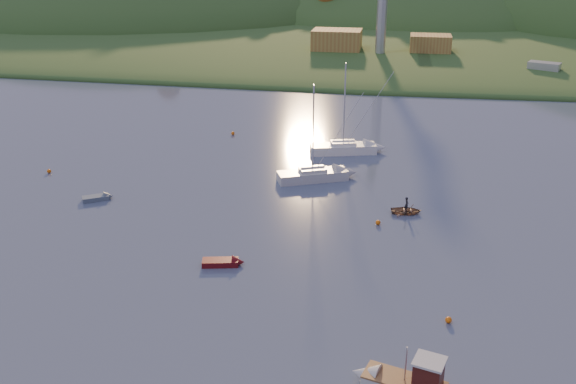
% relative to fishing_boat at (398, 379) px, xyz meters
% --- Properties ---
extents(far_shore, '(620.00, 220.00, 1.50)m').
position_rel_fishing_boat_xyz_m(far_shore, '(-8.08, 221.45, -0.86)').
color(far_shore, '#2D5120').
rests_on(far_shore, ground).
extents(shore_slope, '(640.00, 150.00, 7.00)m').
position_rel_fishing_boat_xyz_m(shore_slope, '(-8.08, 156.45, -0.86)').
color(shore_slope, '#2D5120').
rests_on(shore_slope, ground).
extents(hill_left, '(170.00, 140.00, 44.00)m').
position_rel_fishing_boat_xyz_m(hill_left, '(-98.08, 191.45, -0.86)').
color(hill_left, '#2D5120').
rests_on(hill_left, ground).
extents(hill_center, '(140.00, 120.00, 36.00)m').
position_rel_fishing_boat_xyz_m(hill_center, '(1.92, 201.45, -0.86)').
color(hill_center, '#2D5120').
rests_on(hill_center, ground).
extents(hillside_trees, '(280.00, 50.00, 32.00)m').
position_rel_fishing_boat_xyz_m(hillside_trees, '(-8.08, 176.45, -0.86)').
color(hillside_trees, '#1F4819').
rests_on(hillside_trees, ground).
extents(wharf, '(42.00, 16.00, 2.40)m').
position_rel_fishing_boat_xyz_m(wharf, '(-3.08, 113.45, 0.34)').
color(wharf, slate).
rests_on(wharf, ground).
extents(shed_west, '(11.00, 8.00, 4.80)m').
position_rel_fishing_boat_xyz_m(shed_west, '(-16.08, 114.45, 3.94)').
color(shed_west, '#A57137').
rests_on(shed_west, wharf).
extents(shed_east, '(9.00, 7.00, 4.00)m').
position_rel_fishing_boat_xyz_m(shed_east, '(4.92, 115.45, 3.54)').
color(shed_east, '#A57137').
rests_on(shed_east, wharf).
extents(fishing_boat, '(6.38, 3.51, 3.89)m').
position_rel_fishing_boat_xyz_m(fishing_boat, '(0.00, 0.00, 0.00)').
color(fishing_boat, silver).
rests_on(fishing_boat, ground).
extents(sailboat_near, '(8.56, 5.62, 11.47)m').
position_rel_fishing_boat_xyz_m(sailboat_near, '(-10.63, 36.57, -0.12)').
color(sailboat_near, silver).
rests_on(sailboat_near, ground).
extents(sailboat_far, '(9.04, 4.79, 12.01)m').
position_rel_fishing_boat_xyz_m(sailboat_far, '(-8.06, 47.48, -0.09)').
color(sailboat_far, white).
rests_on(sailboat_far, ground).
extents(canoe, '(3.41, 2.61, 0.66)m').
position_rel_fishing_boat_xyz_m(canoe, '(0.36, 28.56, -0.53)').
color(canoe, '#88664B').
rests_on(canoe, ground).
extents(paddler, '(0.44, 0.62, 1.58)m').
position_rel_fishing_boat_xyz_m(paddler, '(0.36, 28.56, -0.07)').
color(paddler, black).
rests_on(paddler, ground).
extents(red_tender, '(3.89, 2.02, 1.26)m').
position_rel_fishing_boat_xyz_m(red_tender, '(-14.96, 14.39, -0.60)').
color(red_tender, '#610D12').
rests_on(red_tender, ground).
extents(grey_dinghy, '(3.45, 2.78, 1.23)m').
position_rel_fishing_boat_xyz_m(grey_dinghy, '(-32.62, 26.62, -0.61)').
color(grey_dinghy, slate).
rests_on(grey_dinghy, ground).
extents(work_vessel, '(14.82, 9.91, 3.59)m').
position_rel_fishing_boat_xyz_m(work_vessel, '(26.92, 101.03, 0.42)').
color(work_vessel, slate).
rests_on(work_vessel, ground).
extents(buoy_0, '(0.50, 0.50, 0.50)m').
position_rel_fishing_boat_xyz_m(buoy_0, '(3.60, 8.45, -0.61)').
color(buoy_0, orange).
rests_on(buoy_0, ground).
extents(buoy_1, '(0.50, 0.50, 0.50)m').
position_rel_fishing_boat_xyz_m(buoy_1, '(-2.39, 25.23, -0.61)').
color(buoy_1, orange).
rests_on(buoy_1, ground).
extents(buoy_2, '(0.50, 0.50, 0.50)m').
position_rel_fishing_boat_xyz_m(buoy_2, '(-42.67, 33.41, -0.61)').
color(buoy_2, orange).
rests_on(buoy_2, ground).
extents(buoy_3, '(0.50, 0.50, 0.50)m').
position_rel_fishing_boat_xyz_m(buoy_3, '(-24.66, 53.05, -0.61)').
color(buoy_3, orange).
rests_on(buoy_3, ground).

